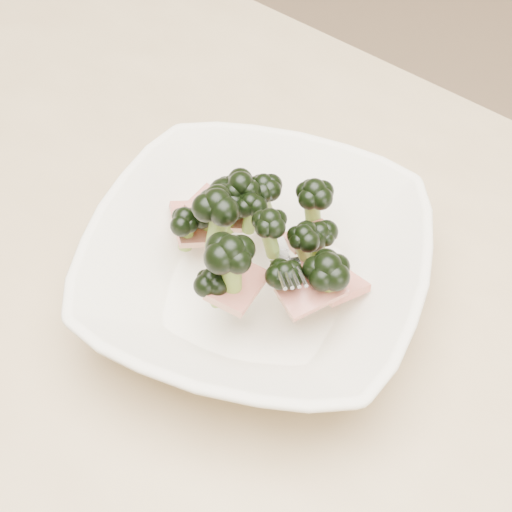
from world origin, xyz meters
name	(u,v)px	position (x,y,z in m)	size (l,w,h in m)	color
dining_table	(237,389)	(0.00, 0.00, 0.65)	(1.20, 0.80, 0.75)	tan
broccoli_dish	(256,263)	(-0.02, 0.05, 0.79)	(0.37, 0.37, 0.12)	beige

